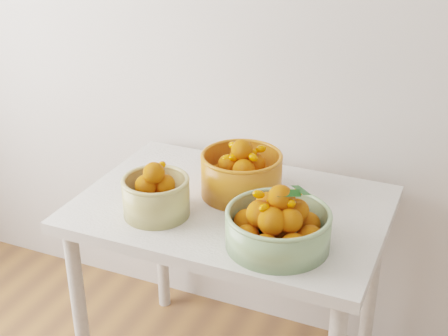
{
  "coord_description": "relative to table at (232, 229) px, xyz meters",
  "views": [
    {
      "loc": [
        0.43,
        -0.06,
        1.75
      ],
      "look_at": [
        -0.25,
        1.51,
        0.92
      ],
      "focal_mm": 50.0,
      "sensor_mm": 36.0,
      "label": 1
    }
  ],
  "objects": [
    {
      "name": "bowl_green",
      "position": [
        0.22,
        -0.18,
        0.16
      ],
      "size": [
        0.33,
        0.33,
        0.2
      ],
      "rotation": [
        0.0,
        0.0,
        0.06
      ],
      "color": "#86A774",
      "rests_on": "table"
    },
    {
      "name": "bowl_cream",
      "position": [
        -0.19,
        -0.16,
        0.16
      ],
      "size": [
        0.27,
        0.27,
        0.18
      ],
      "rotation": [
        0.0,
        0.0,
        0.3
      ],
      "color": "tan",
      "rests_on": "table"
    },
    {
      "name": "bowl_orange",
      "position": [
        0.0,
        0.08,
        0.17
      ],
      "size": [
        0.36,
        0.36,
        0.2
      ],
      "rotation": [
        0.0,
        0.0,
        -0.42
      ],
      "color": "#D1651A",
      "rests_on": "table"
    },
    {
      "name": "table",
      "position": [
        0.0,
        0.0,
        0.0
      ],
      "size": [
        1.0,
        0.7,
        0.75
      ],
      "color": "silver",
      "rests_on": "ground"
    }
  ]
}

